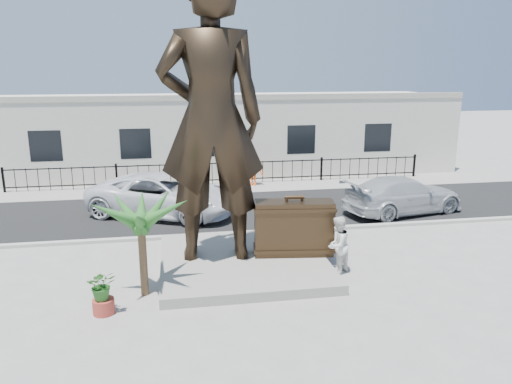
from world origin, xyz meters
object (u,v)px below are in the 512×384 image
statue (211,120)px  tourist (338,245)px  car_white (163,195)px  suitcase (294,228)px

statue → tourist: (3.68, -1.28, -3.76)m
statue → car_white: size_ratio=1.38×
car_white → suitcase: bearing=-120.6°
statue → suitcase: statue is taller
statue → tourist: 5.42m
tourist → car_white: tourist is taller
car_white → tourist: bearing=-118.5°
statue → suitcase: bearing=177.5°
statue → tourist: statue is taller
statue → car_white: statue is taller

